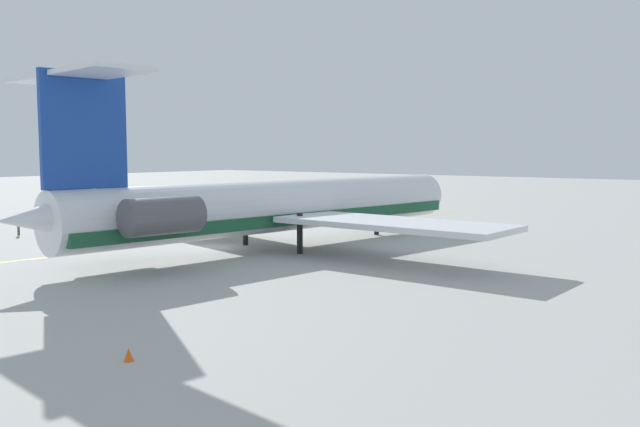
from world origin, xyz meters
The scene contains 7 objects.
ground centered at (0.00, 0.00, 0.00)m, with size 336.33×336.33×0.00m, color #ADADA8.
main_jetliner centered at (-1.94, 4.50, 3.72)m, with size 46.81×41.46×13.64m.
ground_crew_near_nose centered at (-23.84, -14.11, 1.05)m, with size 0.42×0.27×1.66m.
ground_crew_near_tail centered at (6.12, -22.12, 1.11)m, with size 0.44×0.28×1.75m.
ground_crew_portside centered at (-26.48, -13.98, 1.05)m, with size 0.42×0.26×1.65m.
safety_cone_nose centered at (24.57, 20.22, 0.28)m, with size 0.40×0.40×0.55m, color #EA590F.
taxiway_centreline centered at (-3.25, -4.49, 0.00)m, with size 84.32×0.36×0.01m, color gold.
Camera 1 is at (40.70, 42.11, 8.39)m, focal length 37.59 mm.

